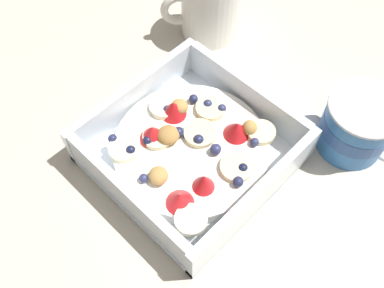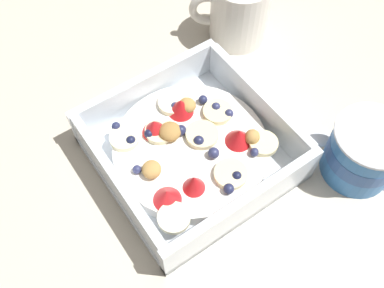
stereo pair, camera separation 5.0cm
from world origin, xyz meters
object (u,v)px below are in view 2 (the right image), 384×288
(coffee_mug, at_px, (238,11))
(spoon, at_px, (331,144))
(fruit_bowl, at_px, (192,149))
(yogurt_cup, at_px, (364,152))

(coffee_mug, bearing_deg, spoon, 84.31)
(fruit_bowl, xyz_separation_m, yogurt_cup, (-0.15, 0.12, 0.02))
(yogurt_cup, relative_size, coffee_mug, 0.85)
(spoon, xyz_separation_m, coffee_mug, (-0.02, -0.22, 0.04))
(fruit_bowl, relative_size, spoon, 1.17)
(spoon, bearing_deg, coffee_mug, -95.69)
(fruit_bowl, xyz_separation_m, spoon, (-0.15, 0.08, -0.02))
(coffee_mug, bearing_deg, yogurt_cup, 85.36)
(yogurt_cup, bearing_deg, spoon, -88.62)
(fruit_bowl, height_order, yogurt_cup, yogurt_cup)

